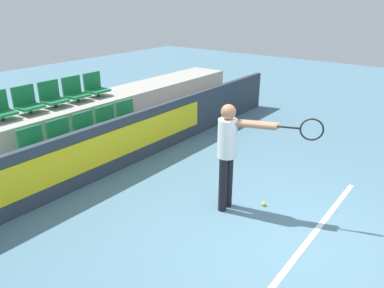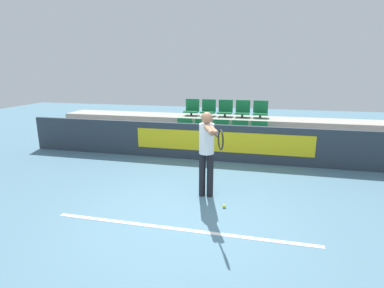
% 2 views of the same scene
% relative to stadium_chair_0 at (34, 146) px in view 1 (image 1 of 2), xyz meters
% --- Properties ---
extents(ground_plane, '(30.00, 30.00, 0.00)m').
position_rel_stadium_chair_0_xyz_m(ground_plane, '(1.12, -4.22, -0.70)').
color(ground_plane, slate).
extents(court_baseline, '(4.32, 0.08, 0.01)m').
position_rel_stadium_chair_0_xyz_m(court_baseline, '(1.12, -4.52, -0.70)').
color(court_baseline, white).
rests_on(court_baseline, ground).
extents(barrier_wall, '(11.37, 0.14, 1.01)m').
position_rel_stadium_chair_0_xyz_m(barrier_wall, '(1.12, -0.73, -0.20)').
color(barrier_wall, '#2D3842').
rests_on(barrier_wall, ground).
extents(bleacher_tier_front, '(10.97, 1.04, 0.48)m').
position_rel_stadium_chair_0_xyz_m(bleacher_tier_front, '(1.12, -0.13, -0.46)').
color(bleacher_tier_front, '#ADA89E').
rests_on(bleacher_tier_front, ground).
extents(bleacher_tier_middle, '(10.97, 1.04, 0.97)m').
position_rel_stadium_chair_0_xyz_m(bleacher_tier_middle, '(1.12, 0.92, -0.22)').
color(bleacher_tier_middle, '#ADA89E').
rests_on(bleacher_tier_middle, ground).
extents(stadium_chair_0, '(0.46, 0.40, 0.53)m').
position_rel_stadium_chair_0_xyz_m(stadium_chair_0, '(0.00, 0.00, 0.00)').
color(stadium_chair_0, '#333333').
rests_on(stadium_chair_0, bleacher_tier_front).
extents(stadium_chair_1, '(0.46, 0.40, 0.53)m').
position_rel_stadium_chair_0_xyz_m(stadium_chair_1, '(0.56, 0.00, 0.00)').
color(stadium_chair_1, '#333333').
rests_on(stadium_chair_1, bleacher_tier_front).
extents(stadium_chair_2, '(0.46, 0.40, 0.53)m').
position_rel_stadium_chair_0_xyz_m(stadium_chair_2, '(1.12, 0.00, 0.00)').
color(stadium_chair_2, '#333333').
rests_on(stadium_chair_2, bleacher_tier_front).
extents(stadium_chair_3, '(0.46, 0.40, 0.53)m').
position_rel_stadium_chair_0_xyz_m(stadium_chair_3, '(1.68, 0.00, 0.00)').
color(stadium_chair_3, '#333333').
rests_on(stadium_chair_3, bleacher_tier_front).
extents(stadium_chair_4, '(0.46, 0.40, 0.53)m').
position_rel_stadium_chair_0_xyz_m(stadium_chair_4, '(2.24, 0.00, 0.00)').
color(stadium_chair_4, '#333333').
rests_on(stadium_chair_4, bleacher_tier_front).
extents(stadium_chair_6, '(0.46, 0.40, 0.53)m').
position_rel_stadium_chair_0_xyz_m(stadium_chair_6, '(0.56, 1.04, 0.48)').
color(stadium_chair_6, '#333333').
rests_on(stadium_chair_6, bleacher_tier_middle).
extents(stadium_chair_7, '(0.46, 0.40, 0.53)m').
position_rel_stadium_chair_0_xyz_m(stadium_chair_7, '(1.12, 1.04, 0.48)').
color(stadium_chair_7, '#333333').
rests_on(stadium_chair_7, bleacher_tier_middle).
extents(stadium_chair_8, '(0.46, 0.40, 0.53)m').
position_rel_stadium_chair_0_xyz_m(stadium_chair_8, '(1.68, 1.04, 0.48)').
color(stadium_chair_8, '#333333').
rests_on(stadium_chair_8, bleacher_tier_middle).
extents(stadium_chair_9, '(0.46, 0.40, 0.53)m').
position_rel_stadium_chair_0_xyz_m(stadium_chair_9, '(2.24, 1.04, 0.48)').
color(stadium_chair_9, '#333333').
rests_on(stadium_chair_9, bleacher_tier_middle).
extents(tennis_player, '(0.63, 1.38, 1.70)m').
position_rel_stadium_chair_0_xyz_m(tennis_player, '(1.30, -3.20, 0.33)').
color(tennis_player, black).
rests_on(tennis_player, ground).
extents(tennis_ball, '(0.07, 0.07, 0.07)m').
position_rel_stadium_chair_0_xyz_m(tennis_ball, '(1.71, -3.60, -0.67)').
color(tennis_ball, '#CCDB33').
rests_on(tennis_ball, ground).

